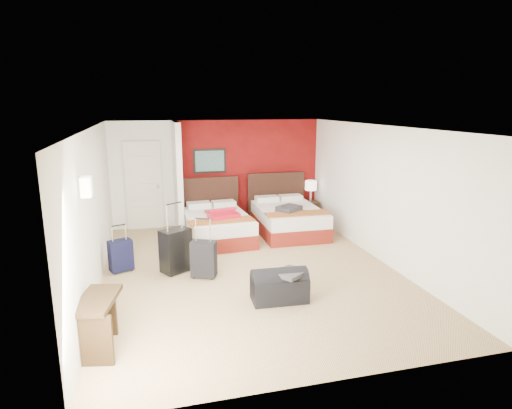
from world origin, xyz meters
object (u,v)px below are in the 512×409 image
object	(u,v)px
suitcase_black	(176,252)
desk	(99,324)
duffel_bag	(279,288)
bed_right	(289,220)
bed_left	(217,227)
suitcase_navy	(121,257)
suitcase_charcoal	(204,260)
red_suitcase_open	(222,213)
nightstand	(310,211)
table_lamp	(311,191)

from	to	relation	value
suitcase_black	desk	distance (m)	2.48
suitcase_black	duffel_bag	xyz separation A→B (m)	(1.41, -1.51, -0.17)
suitcase_black	desk	world-z (taller)	suitcase_black
bed_right	duffel_bag	world-z (taller)	bed_right
bed_left	suitcase_navy	bearing A→B (deg)	-148.08
suitcase_black	suitcase_charcoal	distance (m)	0.56
bed_left	desk	world-z (taller)	desk
red_suitcase_open	nightstand	distance (m)	2.60
red_suitcase_open	duffel_bag	size ratio (longest dim) A/B	1.00
bed_right	red_suitcase_open	size ratio (longest dim) A/B	2.36
table_lamp	suitcase_navy	size ratio (longest dim) A/B	0.95
desk	red_suitcase_open	bearing A→B (deg)	72.06
suitcase_navy	desk	bearing A→B (deg)	-113.90
table_lamp	suitcase_navy	bearing A→B (deg)	-152.88
duffel_bag	desk	distance (m)	2.57
suitcase_black	nightstand	bearing A→B (deg)	3.90
bed_left	red_suitcase_open	world-z (taller)	red_suitcase_open
red_suitcase_open	suitcase_black	size ratio (longest dim) A/B	1.11
suitcase_navy	duffel_bag	bearing A→B (deg)	-58.43
table_lamp	bed_right	bearing A→B (deg)	-136.81
bed_right	suitcase_navy	distance (m)	3.88
bed_left	bed_right	xyz separation A→B (m)	(1.66, 0.11, 0.01)
suitcase_navy	desk	size ratio (longest dim) A/B	0.67
table_lamp	duffel_bag	bearing A→B (deg)	-117.07
bed_right	duffel_bag	xyz separation A→B (m)	(-1.25, -3.28, -0.08)
table_lamp	desk	distance (m)	6.60
suitcase_navy	nightstand	bearing A→B (deg)	6.11
nightstand	desk	world-z (taller)	desk
red_suitcase_open	desk	xyz separation A→B (m)	(-2.15, -3.79, -0.28)
nightstand	table_lamp	distance (m)	0.52
table_lamp	duffel_bag	distance (m)	4.58
bed_right	suitcase_charcoal	distance (m)	3.06
suitcase_charcoal	suitcase_navy	distance (m)	1.51
nightstand	duffel_bag	distance (m)	4.55
bed_left	suitcase_navy	xyz separation A→B (m)	(-1.92, -1.38, -0.01)
nightstand	suitcase_navy	distance (m)	4.95
bed_right	desk	distance (m)	5.46
suitcase_black	suitcase_navy	xyz separation A→B (m)	(-0.93, 0.28, -0.10)
red_suitcase_open	nightstand	size ratio (longest dim) A/B	1.58
suitcase_charcoal	suitcase_navy	size ratio (longest dim) A/B	1.13
suitcase_charcoal	desk	distance (m)	2.41
suitcase_black	duffel_bag	world-z (taller)	suitcase_black
bed_left	suitcase_navy	world-z (taller)	bed_left
desk	suitcase_black	bearing A→B (deg)	76.27
red_suitcase_open	duffel_bag	world-z (taller)	red_suitcase_open
red_suitcase_open	suitcase_charcoal	xyz separation A→B (m)	(-0.65, -1.90, -0.31)
nightstand	suitcase_black	xyz separation A→B (m)	(-3.48, -2.53, 0.11)
table_lamp	desk	world-z (taller)	table_lamp
red_suitcase_open	suitcase_navy	distance (m)	2.41
suitcase_black	suitcase_charcoal	xyz separation A→B (m)	(0.44, -0.34, -0.07)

